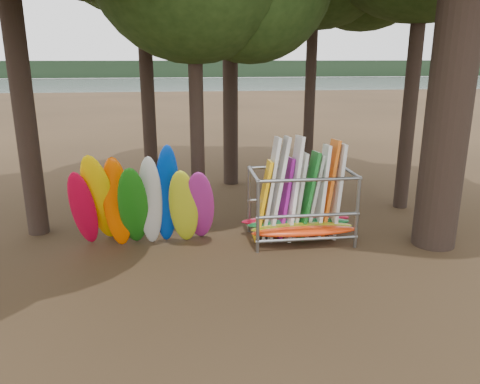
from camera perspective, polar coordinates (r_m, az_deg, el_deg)
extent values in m
plane|color=#47331E|center=(11.72, 2.86, -8.56)|extent=(120.00, 120.00, 0.00)
plane|color=gray|center=(70.66, -5.96, 12.10)|extent=(160.00, 160.00, 0.00)
cube|color=black|center=(120.51, -6.71, 14.68)|extent=(160.00, 4.00, 4.00)
cylinder|color=black|center=(14.00, -26.08, 18.90)|extent=(0.58, 0.58, 11.88)
cylinder|color=black|center=(16.03, -11.60, 18.75)|extent=(0.45, 0.45, 11.42)
cylinder|color=black|center=(18.31, -1.24, 21.43)|extent=(0.58, 0.58, 13.16)
cylinder|color=black|center=(17.53, 8.79, 17.77)|extent=(0.39, 0.39, 10.89)
cylinder|color=black|center=(13.40, -5.43, 14.05)|extent=(0.41, 0.41, 8.84)
cylinder|color=black|center=(16.08, 20.75, 17.37)|extent=(0.45, 0.45, 11.03)
ellipsoid|color=red|center=(12.52, -18.53, -2.07)|extent=(0.63, 1.57, 2.44)
ellipsoid|color=yellow|center=(12.50, -16.62, -0.94)|extent=(0.88, 2.08, 2.89)
ellipsoid|color=#F45500|center=(12.38, -14.73, -1.33)|extent=(0.73, 1.03, 2.66)
ellipsoid|color=#176C13|center=(12.12, -12.87, -1.87)|extent=(0.86, 1.96, 2.63)
ellipsoid|color=#B9B9B3|center=(12.19, -10.87, -1.23)|extent=(0.70, 1.37, 2.74)
ellipsoid|color=#0435AD|center=(12.23, -8.91, -0.45)|extent=(0.81, 1.43, 2.98)
ellipsoid|color=#B6C01E|center=(12.24, -6.88, -1.88)|extent=(0.89, 1.44, 2.38)
ellipsoid|color=#A6258A|center=(12.30, -4.92, -1.78)|extent=(0.87, 1.73, 2.38)
ellipsoid|color=#F5380D|center=(12.63, 7.89, -4.75)|extent=(2.89, 0.55, 0.24)
ellipsoid|color=gold|center=(12.87, 7.59, -4.35)|extent=(2.83, 0.55, 0.24)
ellipsoid|color=#176A2F|center=(13.20, 7.18, -3.79)|extent=(2.93, 0.55, 0.24)
ellipsoid|color=#B60D2A|center=(13.49, 6.85, -3.35)|extent=(3.18, 0.55, 0.24)
cube|color=#FFB50D|center=(12.76, 2.79, -1.11)|extent=(0.54, 0.73, 2.24)
cube|color=silver|center=(12.81, 3.63, 0.39)|extent=(0.55, 0.79, 2.85)
cube|color=silver|center=(12.72, 4.67, 0.35)|extent=(0.61, 0.79, 2.89)
cube|color=#90188E|center=(12.98, 5.41, -0.77)|extent=(0.48, 0.78, 2.29)
cube|color=white|center=(12.77, 6.52, 0.35)|extent=(0.48, 0.82, 2.90)
cube|color=white|center=(13.09, 7.14, -0.42)|extent=(0.42, 0.76, 2.41)
cube|color=#1B7C29|center=(12.95, 8.25, -0.46)|extent=(0.56, 0.77, 2.47)
cube|color=silver|center=(13.21, 8.87, -0.44)|extent=(0.55, 0.75, 2.34)
cube|color=white|center=(13.11, 9.93, -0.02)|extent=(0.37, 0.77, 2.63)
cube|color=orange|center=(13.26, 10.64, 0.44)|extent=(0.52, 0.80, 2.75)
cube|color=silver|center=(13.15, 11.76, 0.02)|extent=(0.37, 0.77, 2.67)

